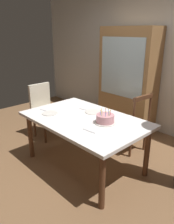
% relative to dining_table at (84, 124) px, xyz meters
% --- Properties ---
extents(ground, '(6.40, 6.40, 0.00)m').
position_rel_dining_table_xyz_m(ground, '(0.00, 0.00, -0.65)').
color(ground, brown).
extents(back_wall, '(6.40, 0.10, 2.60)m').
position_rel_dining_table_xyz_m(back_wall, '(0.00, 1.85, 0.65)').
color(back_wall, beige).
rests_on(back_wall, ground).
extents(dining_table, '(1.66, 1.05, 0.73)m').
position_rel_dining_table_xyz_m(dining_table, '(0.00, 0.00, 0.00)').
color(dining_table, white).
rests_on(dining_table, ground).
extents(birthday_cake, '(0.28, 0.28, 0.18)m').
position_rel_dining_table_xyz_m(birthday_cake, '(0.30, 0.08, 0.13)').
color(birthday_cake, silver).
rests_on(birthday_cake, dining_table).
extents(plate_near_celebrant, '(0.22, 0.22, 0.01)m').
position_rel_dining_table_xyz_m(plate_near_celebrant, '(-0.46, -0.24, 0.09)').
color(plate_near_celebrant, white).
rests_on(plate_near_celebrant, dining_table).
extents(plate_far_side, '(0.22, 0.22, 0.01)m').
position_rel_dining_table_xyz_m(plate_far_side, '(-0.08, 0.24, 0.09)').
color(plate_far_side, white).
rests_on(plate_far_side, dining_table).
extents(fork_near_celebrant, '(0.18, 0.05, 0.01)m').
position_rel_dining_table_xyz_m(fork_near_celebrant, '(-0.62, -0.22, 0.08)').
color(fork_near_celebrant, silver).
rests_on(fork_near_celebrant, dining_table).
extents(fork_far_side, '(0.18, 0.05, 0.01)m').
position_rel_dining_table_xyz_m(fork_far_side, '(-0.24, 0.22, 0.08)').
color(fork_far_side, silver).
rests_on(fork_far_side, dining_table).
extents(fork_near_guest, '(0.18, 0.03, 0.01)m').
position_rel_dining_table_xyz_m(fork_near_guest, '(0.34, -0.24, 0.08)').
color(fork_near_guest, silver).
rests_on(fork_near_guest, dining_table).
extents(chair_spindle_back, '(0.48, 0.48, 0.95)m').
position_rel_dining_table_xyz_m(chair_spindle_back, '(0.18, 0.84, -0.19)').
color(chair_spindle_back, beige).
rests_on(chair_spindle_back, ground).
extents(chair_upholstered, '(0.45, 0.44, 0.95)m').
position_rel_dining_table_xyz_m(chair_upholstered, '(-1.22, 0.14, -0.12)').
color(chair_upholstered, beige).
rests_on(chair_upholstered, ground).
extents(china_cabinet, '(1.10, 0.45, 1.90)m').
position_rel_dining_table_xyz_m(china_cabinet, '(-0.47, 1.56, 0.30)').
color(china_cabinet, '#9E7042').
rests_on(china_cabinet, ground).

